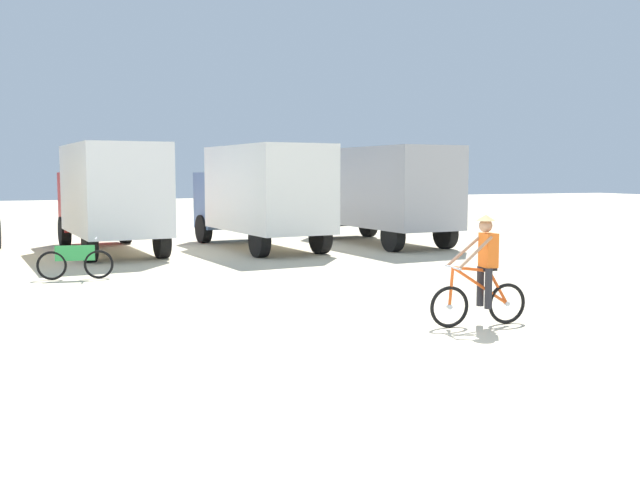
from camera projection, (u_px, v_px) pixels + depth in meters
ground_plane at (397, 341)px, 10.67m from camera, size 120.00×120.00×0.00m
box_truck_avon_van at (110, 193)px, 22.42m from camera, size 2.95×6.93×3.35m
box_truck_white_box at (260, 192)px, 23.52m from camera, size 3.07×6.96×3.35m
box_truck_grey_hauler at (383, 190)px, 25.04m from camera, size 2.91×6.92×3.35m
cyclist_orange_shirt at (482, 274)px, 11.70m from camera, size 1.73×0.52×1.82m
bicycle_spare at (75, 263)px, 16.83m from camera, size 1.72×0.50×0.97m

